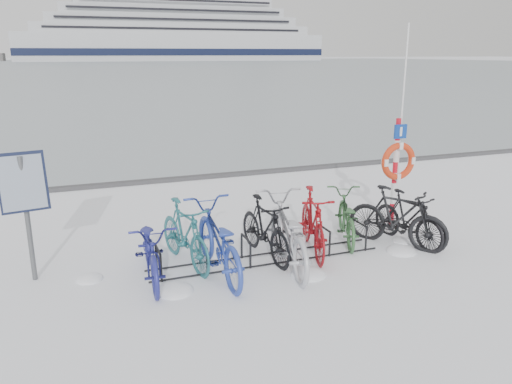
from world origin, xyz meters
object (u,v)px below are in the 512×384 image
(info_board, at_px, (24,190))
(cruise_ferry, at_px, (174,33))
(bike_rack, at_px, (266,250))
(lifebuoy_station, at_px, (398,161))

(info_board, relative_size, cruise_ferry, 0.01)
(bike_rack, xyz_separation_m, info_board, (-3.62, 0.51, 1.26))
(bike_rack, height_order, cruise_ferry, cruise_ferry)
(bike_rack, height_order, lifebuoy_station, lifebuoy_station)
(lifebuoy_station, bearing_deg, bike_rack, -165.52)
(info_board, distance_m, cruise_ferry, 237.43)
(lifebuoy_station, bearing_deg, info_board, -177.57)
(bike_rack, relative_size, cruise_ferry, 0.03)
(bike_rack, bearing_deg, info_board, 171.92)
(cruise_ferry, bearing_deg, lifebuoy_station, -100.23)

